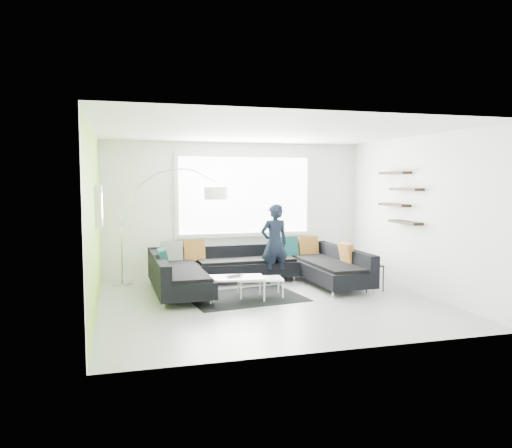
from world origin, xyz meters
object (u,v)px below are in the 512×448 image
(coffee_table, at_px, (248,287))
(person, at_px, (274,244))
(sectional_sofa, at_px, (257,270))
(arc_lamp, at_px, (121,227))
(laptop, at_px, (236,277))
(side_table, at_px, (372,278))

(coffee_table, height_order, person, person)
(sectional_sofa, height_order, person, person)
(arc_lamp, bearing_deg, person, -2.27)
(person, relative_size, laptop, 4.42)
(laptop, bearing_deg, sectional_sofa, 32.08)
(sectional_sofa, bearing_deg, coffee_table, -117.62)
(person, bearing_deg, sectional_sofa, 34.54)
(laptop, bearing_deg, person, 27.40)
(arc_lamp, relative_size, side_table, 4.71)
(side_table, bearing_deg, sectional_sofa, 160.41)
(sectional_sofa, relative_size, coffee_table, 3.22)
(side_table, bearing_deg, laptop, -178.63)
(sectional_sofa, distance_m, laptop, 0.96)
(laptop, bearing_deg, arc_lamp, 114.29)
(arc_lamp, distance_m, laptop, 2.69)
(sectional_sofa, bearing_deg, side_table, -20.94)
(sectional_sofa, distance_m, coffee_table, 0.79)
(arc_lamp, xyz_separation_m, person, (2.88, -0.65, -0.35))
(arc_lamp, distance_m, side_table, 4.82)
(sectional_sofa, distance_m, side_table, 2.11)
(coffee_table, bearing_deg, side_table, 7.18)
(arc_lamp, xyz_separation_m, side_table, (4.40, -1.77, -0.89))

